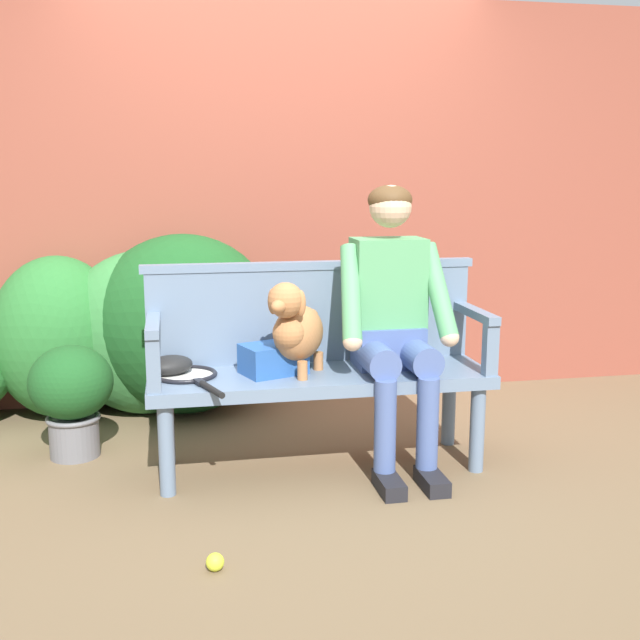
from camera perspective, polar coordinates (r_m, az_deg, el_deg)
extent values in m
plane|color=brown|center=(3.75, 0.00, -10.96)|extent=(40.00, 40.00, 0.00)
cube|color=brown|center=(4.86, -3.19, 8.89)|extent=(8.00, 0.30, 2.45)
ellipsoid|color=#286B2D|center=(4.62, -18.99, -1.21)|extent=(0.75, 0.69, 0.94)
ellipsoid|color=#337538|center=(4.53, -12.88, -0.94)|extent=(0.97, 0.60, 0.97)
ellipsoid|color=#194C1E|center=(4.50, -10.17, -0.34)|extent=(1.08, 0.81, 1.06)
cube|color=slate|center=(3.60, 0.00, -4.37)|extent=(1.60, 0.50, 0.06)
cylinder|color=slate|center=(3.44, -11.45, -9.55)|extent=(0.07, 0.07, 0.42)
cylinder|color=slate|center=(3.70, 11.72, -8.03)|extent=(0.07, 0.07, 0.42)
cylinder|color=slate|center=(3.79, -11.43, -7.56)|extent=(0.07, 0.07, 0.42)
cylinder|color=slate|center=(4.04, 9.65, -6.35)|extent=(0.07, 0.07, 0.42)
cube|color=slate|center=(3.75, -0.64, 0.33)|extent=(1.60, 0.05, 0.46)
cube|color=slate|center=(3.72, -0.65, 4.12)|extent=(1.64, 0.06, 0.04)
cube|color=slate|center=(3.30, -12.41, -3.38)|extent=(0.06, 0.06, 0.24)
cube|color=slate|center=(3.48, -12.43, -0.30)|extent=(0.06, 0.50, 0.04)
cube|color=slate|center=(3.60, 12.67, -2.22)|extent=(0.06, 0.06, 0.24)
cube|color=slate|center=(3.76, 11.49, 0.57)|extent=(0.06, 0.50, 0.04)
cube|color=black|center=(3.47, 5.21, -12.21)|extent=(0.10, 0.24, 0.07)
cylinder|color=#475B93|center=(3.46, 4.91, -7.92)|extent=(0.10, 0.10, 0.43)
cylinder|color=#475B93|center=(3.53, 4.28, -2.90)|extent=(0.15, 0.32, 0.15)
cube|color=black|center=(3.53, 8.40, -11.89)|extent=(0.10, 0.24, 0.07)
cylinder|color=#475B93|center=(3.51, 8.08, -7.67)|extent=(0.10, 0.10, 0.43)
cylinder|color=#475B93|center=(3.58, 7.37, -2.74)|extent=(0.15, 0.32, 0.15)
cube|color=#475B93|center=(3.70, 5.13, -1.94)|extent=(0.32, 0.24, 0.20)
cube|color=#519960|center=(3.67, 5.11, 2.09)|extent=(0.34, 0.22, 0.52)
cylinder|color=#519960|center=(3.50, 2.35, 2.02)|extent=(0.14, 0.33, 0.45)
sphere|color=#DBB28E|center=(3.42, 2.46, -1.62)|extent=(0.09, 0.09, 0.09)
cylinder|color=#519960|center=(3.62, 8.84, 2.20)|extent=(0.14, 0.33, 0.45)
sphere|color=#DBB28E|center=(3.55, 9.70, -1.28)|extent=(0.09, 0.09, 0.09)
sphere|color=#DBB28E|center=(3.61, 5.31, 8.49)|extent=(0.20, 0.20, 0.20)
ellipsoid|color=#51381E|center=(3.62, 5.28, 8.97)|extent=(0.21, 0.21, 0.14)
cylinder|color=#AD7042|center=(3.50, -3.11, -3.63)|extent=(0.05, 0.05, 0.09)
cylinder|color=#AD7042|center=(3.45, -1.33, -3.82)|extent=(0.05, 0.05, 0.09)
cylinder|color=#AD7042|center=(3.67, -1.87, -2.93)|extent=(0.05, 0.05, 0.09)
cylinder|color=#AD7042|center=(3.62, -0.16, -3.09)|extent=(0.05, 0.05, 0.09)
ellipsoid|color=#AD7042|center=(3.53, -1.62, -0.97)|extent=(0.35, 0.39, 0.26)
sphere|color=#AD7042|center=(3.42, -2.36, -0.98)|extent=(0.15, 0.15, 0.15)
sphere|color=#AD7042|center=(3.36, -2.60, 1.49)|extent=(0.16, 0.16, 0.16)
ellipsoid|color=#AD7042|center=(3.30, -3.10, 1.03)|extent=(0.11, 0.12, 0.06)
ellipsoid|color=#AD7042|center=(3.40, -3.57, 1.41)|extent=(0.06, 0.06, 0.12)
ellipsoid|color=#AD7042|center=(3.35, -1.45, 1.27)|extent=(0.06, 0.06, 0.12)
sphere|color=#AD7042|center=(3.65, -0.70, 0.28)|extent=(0.07, 0.07, 0.07)
torus|color=black|center=(3.57, -10.05, -4.03)|extent=(0.37, 0.37, 0.02)
cylinder|color=silver|center=(3.57, -10.05, -4.14)|extent=(0.25, 0.25, 0.00)
cube|color=black|center=(3.42, -9.05, -4.60)|extent=(0.06, 0.08, 0.02)
cylinder|color=black|center=(3.29, -8.13, -5.18)|extent=(0.10, 0.22, 0.03)
ellipsoid|color=black|center=(3.60, -11.22, -3.35)|extent=(0.27, 0.25, 0.09)
cube|color=#2856A3|center=(3.56, -3.53, -2.93)|extent=(0.33, 0.28, 0.14)
sphere|color=#CCDB33|center=(2.87, -7.89, -17.56)|extent=(0.07, 0.07, 0.07)
cylinder|color=slate|center=(4.04, -17.96, -8.36)|extent=(0.24, 0.24, 0.20)
torus|color=slate|center=(4.01, -18.04, -7.01)|extent=(0.27, 0.27, 0.02)
ellipsoid|color=#194C1E|center=(3.95, -18.20, -4.46)|extent=(0.41, 0.41, 0.37)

